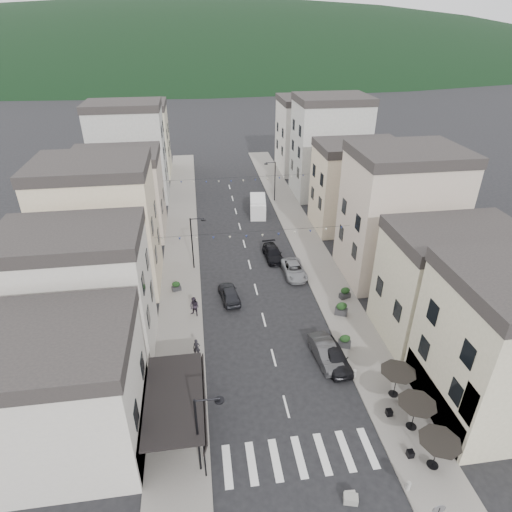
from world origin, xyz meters
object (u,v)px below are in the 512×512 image
Objects in this scene: pedestrian_b at (194,307)px; pedestrian_a at (197,348)px; parked_car_e at (229,294)px; parked_car_b at (326,352)px; parked_car_d at (273,253)px; parked_car_a at (335,357)px; parked_car_c at (294,270)px; delivery_van at (258,206)px.

pedestrian_a is at bearing -53.82° from pedestrian_b.
parked_car_b is at bearing 118.80° from parked_car_e.
parked_car_e is 2.61× the size of pedestrian_a.
parked_car_d is 2.32× the size of pedestrian_b.
parked_car_d is at bearing 82.59° from pedestrian_b.
parked_car_b is at bearing 0.35° from pedestrian_b.
parked_car_c is at bearing 86.62° from parked_car_a.
parked_car_b is at bearing 128.26° from parked_car_a.
delivery_van is at bearing 88.86° from parked_car_a.
parked_car_d is at bearing 88.71° from parked_car_b.
delivery_van reaches higher than pedestrian_b.
parked_car_b is 12.46m from pedestrian_b.
parked_car_b is 2.86× the size of pedestrian_a.
parked_car_e is (-5.60, -7.45, 0.05)m from parked_car_d.
pedestrian_b is at bearing -136.51° from parked_car_d.
parked_car_c is 12.01m from pedestrian_b.
pedestrian_b is (-9.10, -22.29, -0.15)m from delivery_van.
parked_car_a is 0.95× the size of parked_car_c.
pedestrian_b reaches higher than parked_car_c.
pedestrian_a reaches higher than parked_car_d.
delivery_van is (-1.09, 29.46, 0.49)m from parked_car_b.
parked_car_b reaches higher than parked_car_d.
pedestrian_a is (-3.28, -7.56, 0.21)m from parked_car_e.
pedestrian_b is (-0.06, 5.38, 0.17)m from pedestrian_a.
delivery_van reaches higher than parked_car_d.
parked_car_e is at bearing 120.67° from parked_car_b.
pedestrian_b reaches higher than pedestrian_a.
parked_car_a reaches higher than parked_car_c.
parked_car_a is at bearing -89.54° from parked_car_c.
parked_car_b is 16.85m from parked_car_d.
parked_car_d is at bearing 91.62° from parked_car_a.
parked_car_d is 12.67m from delivery_van.
pedestrian_a is at bearing 164.47° from parked_car_b.
parked_car_a reaches higher than parked_car_e.
parked_car_a is at bearing 119.22° from parked_car_e.
pedestrian_a reaches higher than parked_car_b.
parked_car_b is 0.96× the size of parked_car_c.
parked_car_a is 2.30× the size of pedestrian_b.
parked_car_a is at bearing -6.76° from pedestrian_a.
parked_car_c is 0.86× the size of delivery_van.
delivery_van is (0.15, 12.66, 0.59)m from parked_car_d.
pedestrian_a is (-10.47, -11.13, 0.26)m from parked_car_c.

